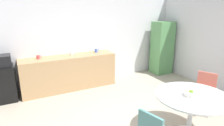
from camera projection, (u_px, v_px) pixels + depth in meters
wall_back at (83, 38)px, 5.50m from camera, size 6.00×0.10×2.60m
counter_block at (70, 72)px, 5.19m from camera, size 2.46×0.60×0.90m
mini_fridge at (3, 84)px, 4.50m from camera, size 0.54×0.54×0.83m
locker_cabinet at (162, 48)px, 6.38m from camera, size 0.60×0.50×1.70m
round_table at (192, 102)px, 3.21m from camera, size 1.21×1.21×0.74m
chair_coral at (205, 88)px, 4.02m from camera, size 0.56×0.56×0.83m
fruit_bowl at (191, 94)px, 3.14m from camera, size 0.24×0.24×0.11m
mug_white at (72, 53)px, 5.19m from camera, size 0.13×0.08×0.09m
mug_green at (38, 57)px, 4.78m from camera, size 0.13×0.08×0.09m
mug_red at (96, 51)px, 5.50m from camera, size 0.13×0.08×0.09m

